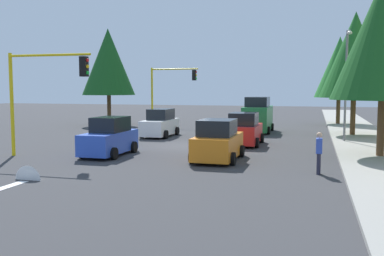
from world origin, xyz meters
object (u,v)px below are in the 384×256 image
tree_roadside_mid (355,55)px  car_orange (218,142)px  car_blue (109,138)px  car_red (244,130)px  delivery_van_green (258,116)px  traffic_signal_near_right (43,83)px  pedestrian_crossing (319,152)px  tree_roadside_far (339,67)px  car_white (160,124)px  traffic_signal_far_right (171,84)px  street_lamp_curbside (347,74)px  tree_opposite_side (108,62)px

tree_roadside_mid → car_orange: (12.61, -7.08, -4.88)m
tree_roadside_mid → car_orange: tree_roadside_mid is taller
car_blue → car_red: same height
tree_roadside_mid → delivery_van_green: size_ratio=1.83×
traffic_signal_near_right → pedestrian_crossing: (0.83, 13.18, -2.81)m
tree_roadside_far → pedestrian_crossing: size_ratio=4.82×
tree_roadside_mid → car_white: (3.62, -13.24, -4.88)m
car_blue → pedestrian_crossing: size_ratio=2.32×
traffic_signal_far_right → street_lamp_curbside: bearing=55.0°
car_orange → traffic_signal_near_right: bearing=-80.8°
traffic_signal_far_right → street_lamp_curbside: (10.39, 14.85, 0.54)m
delivery_van_green → car_blue: (13.90, -5.89, -0.39)m
tree_roadside_mid → pedestrian_crossing: size_ratio=5.17×
tree_opposite_side → car_orange: size_ratio=2.20×
delivery_van_green → tree_roadside_mid: bearing=78.9°
street_lamp_curbside → car_orange: bearing=-37.4°
traffic_signal_far_right → car_orange: traffic_signal_far_right is taller
car_red → tree_roadside_mid: bearing=134.2°
delivery_van_green → tree_roadside_far: bearing=143.4°
tree_roadside_far → tree_opposite_side: bearing=-73.7°
traffic_signal_near_right → car_orange: traffic_signal_near_right is taller
car_blue → pedestrian_crossing: (2.29, 10.37, 0.01)m
traffic_signal_near_right → street_lamp_curbside: size_ratio=0.75×
traffic_signal_far_right → car_blue: (18.55, 2.84, -2.92)m
traffic_signal_near_right → traffic_signal_far_right: bearing=-179.9°
car_red → car_blue: bearing=-45.3°
street_lamp_curbside → car_red: bearing=-70.0°
traffic_signal_far_right → delivery_van_green: traffic_signal_far_right is taller
car_orange → car_red: bearing=176.9°
street_lamp_curbside → delivery_van_green: (-5.74, -6.12, -3.07)m
tree_roadside_mid → car_red: 10.60m
traffic_signal_far_right → car_white: traffic_signal_far_right is taller
car_red → pedestrian_crossing: size_ratio=2.32×
car_white → pedestrian_crossing: size_ratio=2.41×
traffic_signal_far_right → car_red: 15.66m
tree_roadside_far → pedestrian_crossing: tree_roadside_far is taller
delivery_van_green → car_orange: 13.97m
tree_opposite_side → delivery_van_green: (2.65, 14.08, -4.56)m
traffic_signal_far_right → tree_roadside_far: tree_roadside_far is taller
street_lamp_curbside → tree_opposite_side: size_ratio=0.79×
tree_roadside_far → car_red: tree_roadside_far is taller
pedestrian_crossing → tree_opposite_side: bearing=-135.4°
car_white → car_red: 7.13m
tree_roadside_mid → car_orange: 15.26m
traffic_signal_far_right → tree_roadside_far: bearing=104.8°
car_white → car_orange: same height
traffic_signal_far_right → car_orange: (18.61, 8.57, -2.91)m
traffic_signal_near_right → car_orange: 9.11m
traffic_signal_near_right → car_white: bearing=167.1°
car_white → car_red: bearing=65.7°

